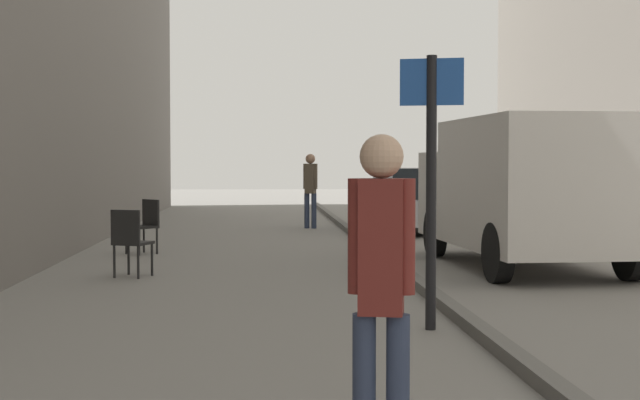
{
  "coord_description": "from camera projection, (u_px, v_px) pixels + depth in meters",
  "views": [
    {
      "loc": [
        -0.42,
        -1.07,
        1.6
      ],
      "look_at": [
        0.5,
        13.03,
        1.01
      ],
      "focal_mm": 51.75,
      "sensor_mm": 36.0,
      "label": 1
    }
  ],
  "objects": [
    {
      "name": "pedestrian_mid_block",
      "position": [
        310.0,
        185.0,
        22.01
      ],
      "size": [
        0.34,
        0.27,
        1.78
      ],
      "rotation": [
        0.0,
        0.0,
        2.75
      ],
      "color": "#2D3851",
      "rests_on": "ground_plane"
    },
    {
      "name": "street_sign_post",
      "position": [
        431.0,
        167.0,
        8.71
      ],
      "size": [
        0.59,
        0.19,
        2.6
      ],
      "rotation": [
        0.0,
        0.0,
        2.87
      ],
      "color": "black",
      "rests_on": "ground_plane"
    },
    {
      "name": "pedestrian_main_foreground",
      "position": [
        381.0,
        278.0,
        4.72
      ],
      "size": [
        0.34,
        0.23,
        1.74
      ],
      "rotation": [
        0.0,
        0.0,
        -0.2
      ],
      "color": "#2D3851",
      "rests_on": "ground_plane"
    },
    {
      "name": "parked_car",
      "position": [
        414.0,
        200.0,
        21.2
      ],
      "size": [
        2.0,
        4.28,
        1.45
      ],
      "rotation": [
        0.0,
        0.0,
        0.05
      ],
      "color": "#B7B7BC",
      "rests_on": "ground_plane"
    },
    {
      "name": "cafe_chair_by_doorway",
      "position": [
        146.0,
        222.0,
        15.95
      ],
      "size": [
        0.62,
        0.62,
        0.94
      ],
      "rotation": [
        0.0,
        0.0,
        2.33
      ],
      "color": "black",
      "rests_on": "ground_plane"
    },
    {
      "name": "ground_plane",
      "position": [
        290.0,
        274.0,
        13.12
      ],
      "size": [
        80.0,
        80.0,
        0.0
      ],
      "primitive_type": "plane",
      "color": "gray"
    },
    {
      "name": "kerb_strip",
      "position": [
        400.0,
        269.0,
        13.22
      ],
      "size": [
        0.16,
        40.0,
        0.12
      ],
      "primitive_type": "cube",
      "color": "#615F5B",
      "rests_on": "ground_plane"
    },
    {
      "name": "cafe_chair_near_window",
      "position": [
        130.0,
        238.0,
        12.68
      ],
      "size": [
        0.58,
        0.58,
        0.94
      ],
      "rotation": [
        0.0,
        0.0,
        5.88
      ],
      "color": "black",
      "rests_on": "ground_plane"
    },
    {
      "name": "delivery_van",
      "position": [
        524.0,
        188.0,
        13.82
      ],
      "size": [
        2.3,
        5.05,
        2.23
      ],
      "rotation": [
        0.0,
        0.0,
        0.05
      ],
      "color": "silver",
      "rests_on": "ground_plane"
    }
  ]
}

